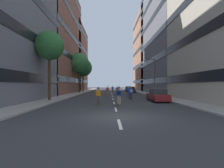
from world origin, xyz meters
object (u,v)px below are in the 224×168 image
object	(u,v)px
skater_5	(98,95)
parked_car_far	(158,96)
parked_car_near	(128,89)
parked_car_mid	(131,90)
street_tree_near	(79,63)
skater_2	(107,90)
skater_4	(113,89)
skater_3	(119,88)
street_tree_mid	(49,46)
street_tree_far	(83,68)
skater_0	(131,92)
skater_1	(119,95)
skater_7	(117,90)
skater_6	(129,91)
streetlamp_right	(153,73)

from	to	relation	value
skater_5	parked_car_far	bearing A→B (deg)	25.13
parked_car_near	skater_5	xyz separation A→B (m)	(-6.94, -34.99, 0.29)
parked_car_mid	street_tree_near	world-z (taller)	street_tree_near
skater_2	skater_4	bearing A→B (deg)	84.64
skater_4	skater_3	bearing A→B (deg)	67.50
skater_2	skater_3	bearing A→B (deg)	79.72
parked_car_near	street_tree_mid	size ratio (longest dim) A/B	0.52
skater_4	skater_2	bearing A→B (deg)	-95.36
street_tree_far	skater_0	distance (m)	26.72
skater_5	parked_car_near	bearing A→B (deg)	78.79
skater_4	skater_0	bearing A→B (deg)	-84.29
parked_car_near	skater_0	bearing A→B (deg)	-95.65
street_tree_mid	skater_1	xyz separation A→B (m)	(8.29, -3.87, -5.72)
skater_4	skater_5	distance (m)	26.83
parked_car_near	skater_2	distance (m)	21.81
skater_3	skater_7	size ratio (longest dim) A/B	1.00
skater_0	skater_7	size ratio (longest dim) A/B	1.00
street_tree_mid	skater_6	distance (m)	13.40
skater_3	skater_5	world-z (taller)	same
parked_car_mid	street_tree_mid	xyz separation A→B (m)	(-13.15, -23.41, 6.03)
parked_car_mid	streetlamp_right	distance (m)	14.83
street_tree_far	streetlamp_right	xyz separation A→B (m)	(15.05, -17.00, -2.64)
skater_4	skater_6	size ratio (longest dim) A/B	1.00
skater_4	streetlamp_right	bearing A→B (deg)	-63.71
streetlamp_right	skater_4	world-z (taller)	streetlamp_right
parked_car_far	streetlamp_right	size ratio (longest dim) A/B	0.68
skater_4	skater_5	size ratio (longest dim) A/B	1.00
street_tree_far	skater_1	bearing A→B (deg)	-74.53
skater_7	streetlamp_right	bearing A→B (deg)	-29.83
parked_car_near	skater_6	size ratio (longest dim) A/B	2.47
parked_car_far	street_tree_mid	world-z (taller)	street_tree_mid
skater_1	skater_0	bearing A→B (deg)	71.76
street_tree_far	skater_4	size ratio (longest dim) A/B	5.15
skater_0	skater_6	world-z (taller)	same
streetlamp_right	skater_7	xyz separation A→B (m)	(-6.18, 3.54, -3.12)
street_tree_far	skater_2	distance (m)	18.20
skater_1	skater_4	size ratio (longest dim) A/B	1.00
parked_car_near	skater_0	world-z (taller)	skater_0
skater_6	skater_3	bearing A→B (deg)	90.81
street_tree_mid	parked_car_far	bearing A→B (deg)	-2.08
skater_0	skater_3	size ratio (longest dim) A/B	1.00
streetlamp_right	skater_2	size ratio (longest dim) A/B	3.65
skater_2	skater_5	size ratio (longest dim) A/B	1.00
skater_2	skater_3	size ratio (longest dim) A/B	1.00
street_tree_mid	street_tree_far	size ratio (longest dim) A/B	0.92
streetlamp_right	skater_1	distance (m)	14.96
parked_car_far	skater_2	world-z (taller)	skater_2
street_tree_near	street_tree_far	size ratio (longest dim) A/B	1.04
street_tree_mid	skater_1	distance (m)	10.79
skater_1	skater_4	xyz separation A→B (m)	(-0.11, 26.89, -0.03)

